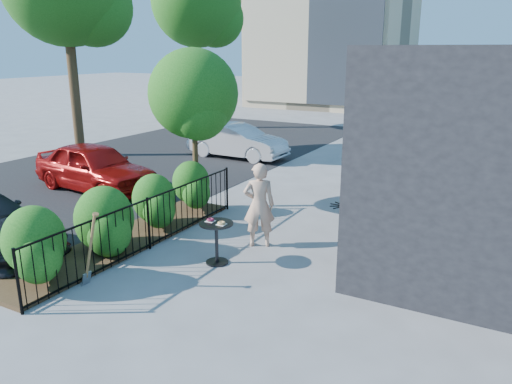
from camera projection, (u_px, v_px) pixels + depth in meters
The scene contains 12 objects.
ground at pixel (211, 263), 9.54m from camera, with size 120.00×120.00×0.00m, color gray.
fence at pixel (149, 223), 10.08m from camera, with size 0.05×6.05×1.10m.
planting_bed at pixel (124, 241), 10.55m from camera, with size 1.30×6.00×0.08m, color #382616.
shrubs at pixel (129, 211), 10.40m from camera, with size 1.10×5.60×1.24m.
patio_tree at pixel (195, 100), 12.14m from camera, with size 2.20×2.20×3.94m.
street at pixel (75, 182), 15.30m from camera, with size 9.00×30.00×0.01m, color black.
street_tree_far at pixel (197, 7), 24.26m from camera, with size 4.40×4.40×8.28m.
cafe_table at pixel (216, 235), 9.40m from camera, with size 0.65×0.65×0.87m.
woman at pixel (259, 205), 10.17m from camera, with size 0.64×0.42×1.76m, color tan.
shovel at pixel (90, 253), 8.44m from camera, with size 0.48×0.18×1.41m.
car_red at pixel (95, 167), 14.31m from camera, with size 1.63×4.04×1.38m, color #9A0E0C.
car_silver at pixel (238, 141), 18.66m from camera, with size 1.33×3.82×1.26m, color #BCBCC1.
Camera 1 is at (4.98, -7.30, 3.94)m, focal length 35.00 mm.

